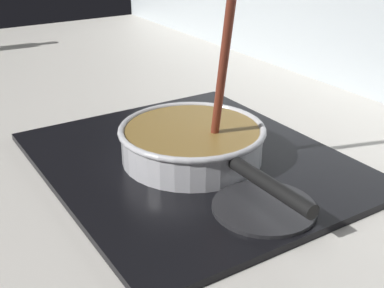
% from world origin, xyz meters
% --- Properties ---
extents(ground, '(2.40, 1.60, 0.04)m').
position_xyz_m(ground, '(0.00, 0.00, -0.02)').
color(ground, beige).
extents(hob_plate, '(0.56, 0.48, 0.01)m').
position_xyz_m(hob_plate, '(0.15, 0.24, 0.01)').
color(hob_plate, black).
rests_on(hob_plate, ground).
extents(burner_ring, '(0.19, 0.19, 0.01)m').
position_xyz_m(burner_ring, '(0.15, 0.24, 0.02)').
color(burner_ring, '#592D0C').
rests_on(burner_ring, hob_plate).
extents(spare_burner, '(0.15, 0.15, 0.01)m').
position_xyz_m(spare_burner, '(0.34, 0.24, 0.01)').
color(spare_burner, '#262628').
rests_on(spare_burner, hob_plate).
extents(cooking_pan, '(0.42, 0.25, 0.30)m').
position_xyz_m(cooking_pan, '(0.15, 0.24, 0.05)').
color(cooking_pan, silver).
rests_on(cooking_pan, hob_plate).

